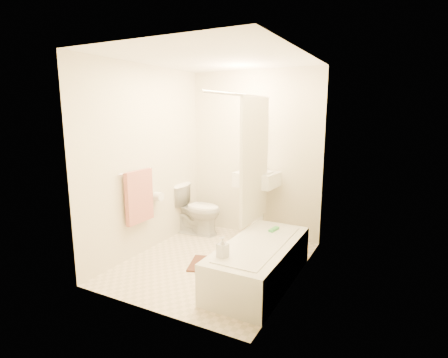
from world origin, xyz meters
The scene contains 17 objects.
floor centered at (0.00, 0.00, 0.00)m, with size 2.40×2.40×0.00m, color beige.
ceiling centered at (0.00, 0.00, 2.40)m, with size 2.40×2.40×0.00m, color white.
wall_back centered at (0.00, 1.20, 1.20)m, with size 2.00×0.02×2.40m, color beige.
wall_left centered at (-1.00, 0.00, 1.20)m, with size 0.02×2.40×2.40m, color beige.
wall_right centered at (1.00, 0.00, 1.20)m, with size 0.02×2.40×2.40m, color beige.
mirror centered at (0.00, 1.18, 1.50)m, with size 0.40×0.03×0.55m, color white.
curtain_rod centered at (0.30, 0.10, 2.00)m, with size 0.03×0.03×1.70m, color silver.
shower_curtain centered at (0.30, 0.50, 1.22)m, with size 0.04×0.80×1.55m, color silver.
towel_bar centered at (-0.96, -0.25, 1.10)m, with size 0.02×0.02×0.60m, color silver.
towel centered at (-0.93, -0.25, 0.78)m, with size 0.06×0.45×0.66m, color #CC7266.
toilet_paper centered at (-0.93, 0.12, 0.70)m, with size 0.12×0.12×0.11m, color white.
toilet centered at (-0.75, 0.80, 0.37)m, with size 0.42×0.76×0.74m, color white.
sink centered at (0.16, 0.95, 0.54)m, with size 0.55×0.44×1.08m, color white, non-canonical shape.
bathtub centered at (0.66, -0.19, 0.22)m, with size 0.67×1.53×0.43m, color silver, non-canonical shape.
bath_mat centered at (0.05, -0.07, 0.01)m, with size 0.60×0.45×0.02m, color #4B261E.
soap_bottle centered at (0.48, -0.70, 0.54)m, with size 0.09×0.10×0.21m, color silver.
scrub_brush centered at (0.67, 0.25, 0.45)m, with size 0.05×0.18×0.04m, color green.
Camera 1 is at (1.97, -3.50, 1.82)m, focal length 28.00 mm.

